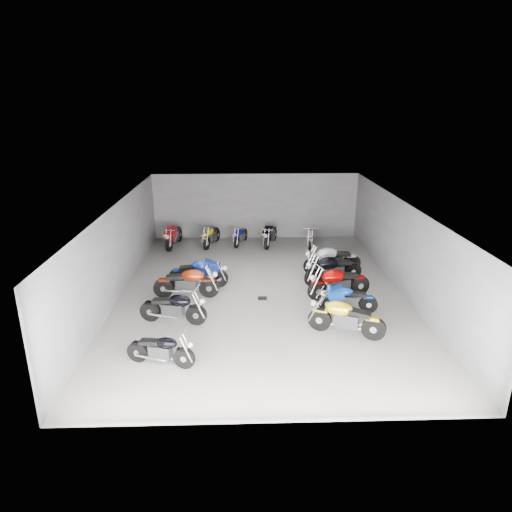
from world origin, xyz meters
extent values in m
plane|color=#9F9C96|center=(0.00, 0.00, 0.00)|extent=(14.00, 14.00, 0.00)
cube|color=gray|center=(0.00, 7.00, 1.60)|extent=(10.00, 0.10, 3.20)
cube|color=gray|center=(-5.00, 0.00, 1.60)|extent=(0.10, 14.00, 3.20)
cube|color=gray|center=(5.00, 0.00, 1.60)|extent=(0.10, 14.00, 3.20)
cube|color=black|center=(0.00, 0.00, 3.22)|extent=(10.00, 14.00, 0.04)
cube|color=black|center=(0.00, -0.50, 0.01)|extent=(0.32, 0.32, 0.01)
cylinder|color=black|center=(-2.21, -4.80, 0.29)|extent=(0.59, 0.27, 0.58)
cylinder|color=black|center=(-3.46, -4.44, 0.29)|extent=(0.59, 0.29, 0.58)
cube|color=#2D2D30|center=(-2.83, -4.62, 0.38)|extent=(0.64, 0.42, 0.36)
ellipsoid|color=black|center=(-2.64, -4.67, 0.67)|extent=(0.69, 0.51, 0.32)
cube|color=black|center=(-3.11, -4.54, 0.63)|extent=(0.60, 0.39, 0.16)
cylinder|color=black|center=(-2.12, -2.39, 0.33)|extent=(0.67, 0.27, 0.66)
cylinder|color=black|center=(-3.57, -2.08, 0.33)|extent=(0.67, 0.29, 0.66)
cube|color=#2D2D30|center=(-2.84, -2.23, 0.43)|extent=(0.72, 0.44, 0.41)
ellipsoid|color=black|center=(-2.62, -2.28, 0.76)|extent=(0.77, 0.55, 0.37)
cube|color=black|center=(-3.16, -2.16, 0.72)|extent=(0.67, 0.41, 0.19)
cylinder|color=black|center=(-1.86, -0.33, 0.35)|extent=(0.70, 0.16, 0.70)
cylinder|color=black|center=(-3.45, -0.28, 0.35)|extent=(0.71, 0.18, 0.70)
cube|color=#2D2D30|center=(-2.65, -0.31, 0.46)|extent=(0.72, 0.35, 0.44)
ellipsoid|color=maroon|center=(-2.41, -0.31, 0.81)|extent=(0.76, 0.46, 0.39)
cube|color=black|center=(-3.00, -0.30, 0.77)|extent=(0.68, 0.32, 0.20)
cylinder|color=black|center=(-1.56, 0.60, 0.34)|extent=(0.69, 0.18, 0.68)
cylinder|color=black|center=(-3.10, 0.69, 0.34)|extent=(0.69, 0.20, 0.68)
cube|color=#2D2D30|center=(-2.33, 0.64, 0.45)|extent=(0.71, 0.36, 0.43)
ellipsoid|color=navy|center=(-2.09, 0.63, 0.79)|extent=(0.75, 0.47, 0.38)
cube|color=black|center=(-2.67, 0.66, 0.75)|extent=(0.67, 0.34, 0.19)
cylinder|color=black|center=(1.60, -2.87, 0.35)|extent=(0.70, 0.41, 0.70)
cylinder|color=black|center=(3.06, -3.49, 0.35)|extent=(0.71, 0.43, 0.70)
cube|color=#2D2D30|center=(2.33, -3.18, 0.46)|extent=(0.78, 0.58, 0.44)
ellipsoid|color=yellow|center=(2.11, -3.08, 0.81)|extent=(0.85, 0.70, 0.39)
cube|color=black|center=(2.65, -3.32, 0.76)|extent=(0.73, 0.54, 0.20)
cylinder|color=black|center=(2.06, -1.59, 0.29)|extent=(0.59, 0.18, 0.58)
cylinder|color=black|center=(3.38, -1.73, 0.29)|extent=(0.60, 0.20, 0.58)
cube|color=#2D2D30|center=(2.72, -1.66, 0.38)|extent=(0.62, 0.34, 0.37)
ellipsoid|color=#0D3AAB|center=(2.52, -1.64, 0.68)|extent=(0.66, 0.43, 0.33)
cube|color=black|center=(3.01, -1.69, 0.64)|extent=(0.58, 0.31, 0.17)
cylinder|color=black|center=(1.89, -0.74, 0.36)|extent=(0.73, 0.34, 0.72)
cylinder|color=black|center=(3.45, -0.29, 0.36)|extent=(0.74, 0.36, 0.72)
cube|color=#2D2D30|center=(2.67, -0.51, 0.47)|extent=(0.79, 0.53, 0.45)
ellipsoid|color=#920302|center=(2.43, -0.58, 0.83)|extent=(0.86, 0.64, 0.40)
cube|color=black|center=(3.01, -0.41, 0.78)|extent=(0.74, 0.49, 0.20)
cylinder|color=black|center=(1.94, 0.47, 0.37)|extent=(0.74, 0.40, 0.73)
cylinder|color=black|center=(3.49, 1.06, 0.37)|extent=(0.75, 0.42, 0.73)
cube|color=#2D2D30|center=(2.71, 0.77, 0.48)|extent=(0.82, 0.59, 0.46)
ellipsoid|color=black|center=(2.48, 0.68, 0.85)|extent=(0.89, 0.70, 0.41)
cube|color=black|center=(3.06, 0.90, 0.80)|extent=(0.77, 0.55, 0.21)
cylinder|color=black|center=(2.08, 1.73, 0.36)|extent=(0.74, 0.27, 0.72)
cylinder|color=black|center=(3.70, 2.01, 0.36)|extent=(0.74, 0.29, 0.72)
cube|color=#2D2D30|center=(2.89, 1.87, 0.47)|extent=(0.78, 0.46, 0.45)
ellipsoid|color=#ADADB2|center=(2.64, 1.83, 0.84)|extent=(0.83, 0.58, 0.41)
cube|color=black|center=(3.24, 1.93, 0.79)|extent=(0.73, 0.43, 0.21)
cylinder|color=black|center=(-4.01, 4.89, 0.34)|extent=(0.24, 0.70, 0.68)
cylinder|color=black|center=(-3.77, 6.42, 0.34)|extent=(0.26, 0.70, 0.68)
cube|color=#2D2D30|center=(-3.89, 5.65, 0.45)|extent=(0.42, 0.74, 0.43)
ellipsoid|color=maroon|center=(-3.93, 5.42, 0.79)|extent=(0.53, 0.78, 0.39)
cube|color=black|center=(-3.84, 5.99, 0.75)|extent=(0.40, 0.69, 0.19)
cylinder|color=black|center=(-2.33, 5.06, 0.32)|extent=(0.30, 0.64, 0.63)
cylinder|color=black|center=(-1.93, 6.44, 0.32)|extent=(0.32, 0.65, 0.63)
cube|color=#2D2D30|center=(-2.13, 5.75, 0.42)|extent=(0.46, 0.70, 0.40)
ellipsoid|color=gold|center=(-2.19, 5.54, 0.73)|extent=(0.57, 0.76, 0.36)
cube|color=black|center=(-2.04, 6.05, 0.69)|extent=(0.43, 0.66, 0.18)
cylinder|color=black|center=(-0.95, 5.27, 0.28)|extent=(0.28, 0.58, 0.57)
cylinder|color=black|center=(-0.56, 6.49, 0.28)|extent=(0.30, 0.58, 0.57)
cube|color=#2D2D30|center=(-0.75, 5.88, 0.37)|extent=(0.43, 0.63, 0.35)
ellipsoid|color=#0B0B81|center=(-0.81, 5.69, 0.66)|extent=(0.52, 0.68, 0.32)
cube|color=black|center=(-0.67, 6.15, 0.62)|extent=(0.40, 0.59, 0.16)
cylinder|color=black|center=(0.46, 4.99, 0.33)|extent=(0.31, 0.66, 0.65)
cylinder|color=black|center=(0.88, 6.41, 0.33)|extent=(0.33, 0.67, 0.65)
cube|color=#2D2D30|center=(0.67, 5.70, 0.43)|extent=(0.48, 0.72, 0.41)
ellipsoid|color=black|center=(0.60, 5.49, 0.76)|extent=(0.59, 0.78, 0.37)
cube|color=black|center=(0.76, 6.02, 0.71)|extent=(0.45, 0.68, 0.19)
cylinder|color=black|center=(2.45, 4.92, 0.29)|extent=(0.23, 0.58, 0.57)
cylinder|color=black|center=(2.71, 6.19, 0.29)|extent=(0.24, 0.59, 0.57)
cube|color=#2D2D30|center=(2.58, 5.55, 0.37)|extent=(0.38, 0.62, 0.36)
ellipsoid|color=silver|center=(2.54, 5.36, 0.66)|extent=(0.47, 0.67, 0.32)
cube|color=black|center=(2.64, 5.83, 0.62)|extent=(0.35, 0.58, 0.16)
camera|label=1|loc=(-0.70, -15.06, 6.54)|focal=32.00mm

